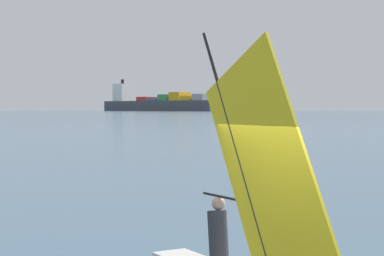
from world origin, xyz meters
name	(u,v)px	position (x,y,z in m)	size (l,w,h in m)	color
windsurfer	(238,217)	(-0.81, 0.91, 1.05)	(3.69, 3.51, 4.33)	white
cargo_ship	(160,103)	(-274.59, 789.65, 10.06)	(173.21, 91.21, 41.84)	#3F444C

